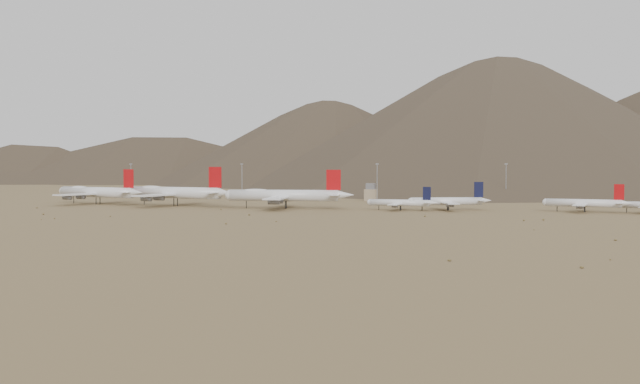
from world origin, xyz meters
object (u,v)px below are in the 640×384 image
(widebody_centre, at_px, (174,192))
(narrowbody_a, at_px, (401,203))
(narrowbody_b, at_px, (449,201))
(control_tower, at_px, (371,193))
(widebody_east, at_px, (284,195))
(widebody_west, at_px, (97,192))

(widebody_centre, relative_size, narrowbody_a, 1.99)
(narrowbody_a, xyz_separation_m, narrowbody_b, (24.85, 7.68, 0.80))
(widebody_centre, height_order, control_tower, widebody_centre)
(narrowbody_a, relative_size, narrowbody_b, 0.89)
(widebody_east, bearing_deg, narrowbody_b, -1.35)
(narrowbody_a, distance_m, control_tower, 101.71)
(widebody_west, relative_size, widebody_centre, 0.92)
(control_tower, bearing_deg, widebody_east, -107.43)
(widebody_east, height_order, narrowbody_a, widebody_east)
(widebody_centre, distance_m, narrowbody_a, 138.51)
(widebody_east, relative_size, narrowbody_a, 1.88)
(widebody_west, relative_size, widebody_east, 0.98)
(widebody_west, bearing_deg, widebody_centre, 10.69)
(widebody_west, bearing_deg, narrowbody_a, 12.78)
(widebody_east, distance_m, narrowbody_b, 91.47)
(narrowbody_b, relative_size, control_tower, 3.70)
(narrowbody_b, bearing_deg, control_tower, 103.16)
(widebody_west, distance_m, narrowbody_a, 195.06)
(narrowbody_b, bearing_deg, widebody_centre, 159.06)
(narrowbody_a, distance_m, narrowbody_b, 26.02)
(widebody_centre, bearing_deg, narrowbody_a, 9.53)
(widebody_east, bearing_deg, control_tower, 65.24)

